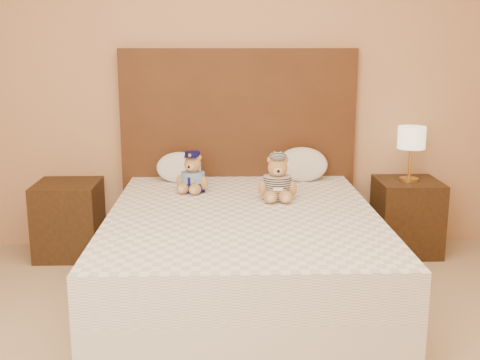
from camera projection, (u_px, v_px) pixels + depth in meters
name	position (u px, v px, depth m)	size (l,w,h in m)	color
bed	(243.00, 255.00, 3.66)	(1.60, 2.00, 0.55)	white
headboard	(238.00, 150.00, 4.54)	(1.75, 0.08, 1.50)	#4F2C17
nightstand_left	(69.00, 219.00, 4.41)	(0.45, 0.45, 0.55)	#382412
nightstand_right	(407.00, 216.00, 4.48)	(0.45, 0.45, 0.55)	#382412
lamp	(411.00, 140.00, 4.35)	(0.20, 0.20, 0.40)	gold
teddy_police	(193.00, 172.00, 4.06)	(0.24, 0.23, 0.27)	#A87341
teddy_prisoner	(278.00, 178.00, 3.85)	(0.26, 0.25, 0.29)	#A87341
pillow_left	(179.00, 166.00, 4.37)	(0.33, 0.21, 0.23)	white
pillow_right	(302.00, 163.00, 4.39)	(0.37, 0.24, 0.26)	white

